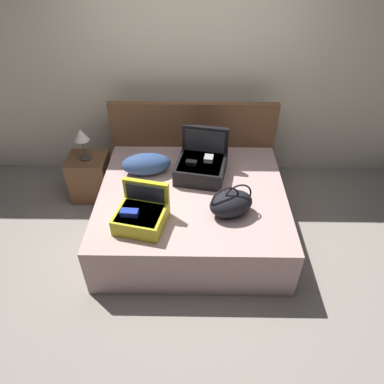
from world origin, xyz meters
The scene contains 10 objects.
ground_plane centered at (0.00, 0.00, 0.00)m, with size 12.00×12.00×0.00m, color gray.
back_wall centered at (0.00, 1.65, 1.30)m, with size 8.00×0.10×2.60m, color beige.
bed centered at (0.00, 0.40, 0.27)m, with size 1.88×1.69×0.54m, color #BC9993.
headboard centered at (0.00, 1.29, 0.54)m, with size 1.91×0.08×1.08m, color brown.
hard_case_large centered at (0.09, 0.70, 0.66)m, with size 0.58×0.59×0.46m.
hard_case_medium centered at (-0.45, -0.06, 0.64)m, with size 0.50×0.48×0.36m.
duffel_bag centered at (0.36, 0.09, 0.66)m, with size 0.48×0.40×0.32m.
pillow_near_headboard centered at (-0.49, 0.72, 0.65)m, with size 0.52×0.28×0.22m, color navy.
nightstand centered at (-1.22, 1.00, 0.27)m, with size 0.44×0.40×0.53m, color brown.
table_lamp centered at (-1.22, 1.00, 0.81)m, with size 0.16×0.16×0.37m.
Camera 1 is at (0.04, -2.40, 2.81)m, focal length 33.55 mm.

